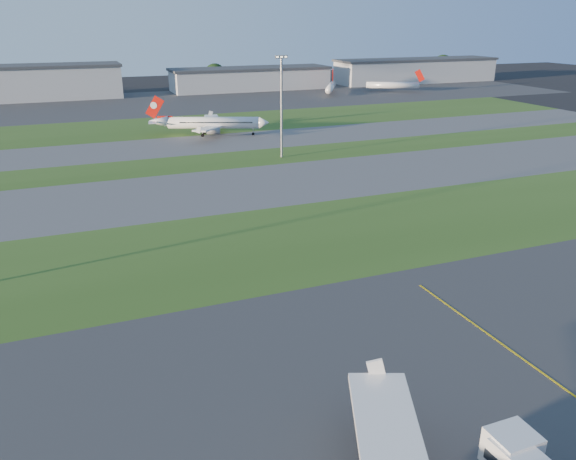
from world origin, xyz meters
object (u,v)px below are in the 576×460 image
airliner_taxiing (213,123)px  mini_jet_far (393,85)px  light_mast_centre (281,100)px  mini_jet_near (331,87)px

airliner_taxiing → mini_jet_far: airliner_taxiing is taller
airliner_taxiing → light_mast_centre: light_mast_centre is taller
airliner_taxiing → mini_jet_far: bearing=-124.6°
mini_jet_near → mini_jet_far: (32.66, -3.84, 0.00)m
airliner_taxiing → light_mast_centre: 38.67m
mini_jet_near → light_mast_centre: (-70.52, -115.93, 11.53)m
light_mast_centre → airliner_taxiing: bearing=104.3°
airliner_taxiing → mini_jet_near: 112.92m
airliner_taxiing → mini_jet_far: 135.73m
light_mast_centre → mini_jet_far: bearing=47.4°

